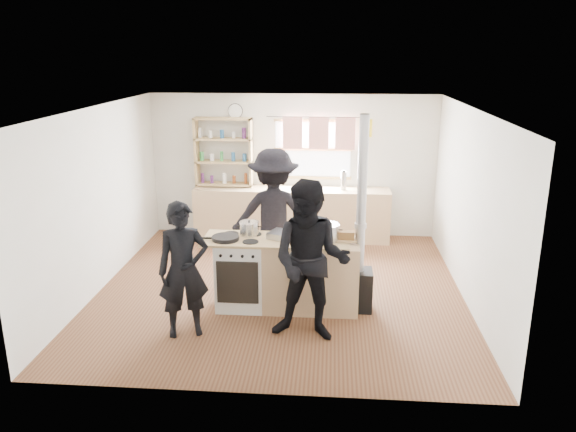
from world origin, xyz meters
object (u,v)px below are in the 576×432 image
object	(u,v)px
roast_tray	(283,235)
person_near_right	(311,262)
skillet_greens	(226,238)
person_near_left	(183,270)
cooking_island	(287,273)
flue_heater	(359,262)
stockpot_stove	(249,228)
thermos	(344,181)
bread_board	(346,237)
person_far	(274,215)
stockpot_counter	(327,232)

from	to	relation	value
roast_tray	person_near_right	distance (m)	0.91
skillet_greens	person_near_left	bearing A→B (deg)	-116.49
cooking_island	flue_heater	distance (m)	0.93
roast_tray	stockpot_stove	world-z (taller)	stockpot_stove
thermos	bread_board	distance (m)	2.76
roast_tray	flue_heater	bearing A→B (deg)	-1.90
flue_heater	person_near_left	world-z (taller)	flue_heater
thermos	roast_tray	size ratio (longest dim) A/B	0.77
bread_board	person_far	size ratio (longest dim) A/B	0.15
roast_tray	stockpot_counter	xyz separation A→B (m)	(0.56, -0.04, 0.06)
person_far	skillet_greens	bearing A→B (deg)	57.77
cooking_island	roast_tray	distance (m)	0.51
stockpot_stove	stockpot_counter	world-z (taller)	stockpot_counter
roast_tray	stockpot_stove	xyz separation A→B (m)	(-0.44, 0.08, 0.05)
roast_tray	bread_board	xyz separation A→B (m)	(0.79, -0.04, 0.01)
roast_tray	person_near_right	size ratio (longest dim) A/B	0.22
thermos	roast_tray	xyz separation A→B (m)	(-0.81, -2.73, -0.09)
roast_tray	cooking_island	bearing A→B (deg)	-36.85
roast_tray	thermos	bearing A→B (deg)	73.52
skillet_greens	person_far	world-z (taller)	person_far
stockpot_counter	person_near_right	world-z (taller)	person_near_right
cooking_island	roast_tray	xyz separation A→B (m)	(-0.06, 0.04, 0.51)
cooking_island	person_near_right	xyz separation A→B (m)	(0.33, -0.78, 0.47)
cooking_island	skillet_greens	size ratio (longest dim) A/B	5.38
stockpot_counter	person_near_right	xyz separation A→B (m)	(-0.17, -0.78, -0.10)
person_near_left	person_near_right	xyz separation A→B (m)	(1.45, 0.03, 0.14)
thermos	flue_heater	distance (m)	2.79
bread_board	person_near_right	xyz separation A→B (m)	(-0.40, -0.78, -0.04)
skillet_greens	person_near_right	size ratio (longest dim) A/B	0.20
skillet_greens	stockpot_counter	world-z (taller)	stockpot_counter
stockpot_counter	person_far	size ratio (longest dim) A/B	0.16
thermos	person_near_right	xyz separation A→B (m)	(-0.42, -3.55, -0.12)
stockpot_stove	thermos	bearing A→B (deg)	64.74
roast_tray	flue_heater	distance (m)	1.03
person_far	person_near_left	bearing A→B (deg)	57.56
skillet_greens	stockpot_stove	xyz separation A→B (m)	(0.27, 0.22, 0.06)
flue_heater	person_near_right	size ratio (longest dim) A/B	1.33
skillet_greens	roast_tray	size ratio (longest dim) A/B	0.88
cooking_island	person_near_right	distance (m)	0.96
cooking_island	skillet_greens	world-z (taller)	skillet_greens
stockpot_stove	bread_board	xyz separation A→B (m)	(1.23, -0.12, -0.04)
roast_tray	person_far	size ratio (longest dim) A/B	0.22
person_near_right	skillet_greens	bearing A→B (deg)	156.03
cooking_island	person_far	world-z (taller)	person_far
roast_tray	flue_heater	world-z (taller)	flue_heater
skillet_greens	stockpot_stove	world-z (taller)	stockpot_stove
flue_heater	thermos	bearing A→B (deg)	93.43
skillet_greens	bread_board	xyz separation A→B (m)	(1.50, 0.10, 0.02)
stockpot_counter	stockpot_stove	bearing A→B (deg)	173.05
thermos	roast_tray	world-z (taller)	thermos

